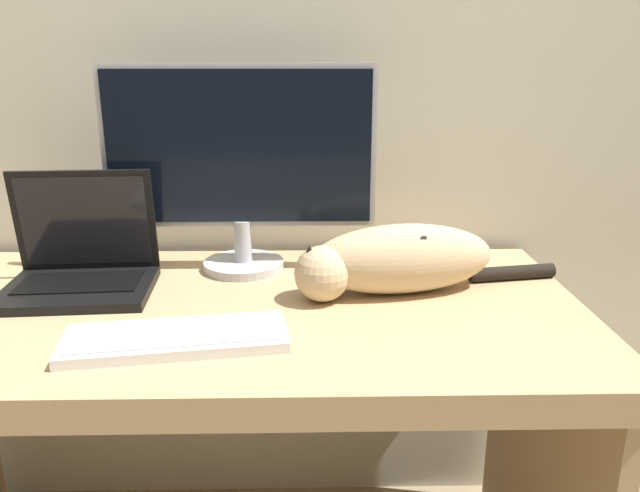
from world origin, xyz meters
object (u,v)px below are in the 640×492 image
at_px(monitor, 240,161).
at_px(cat, 394,259).
at_px(laptop, 81,267).
at_px(external_keyboard, 176,338).

height_order(monitor, cat, monitor).
distance_m(monitor, laptop, 0.41).
relative_size(external_keyboard, cat, 0.69).
height_order(monitor, external_keyboard, monitor).
relative_size(monitor, laptop, 1.93).
distance_m(laptop, external_keyboard, 0.38).
distance_m(monitor, cat, 0.41).
xyz_separation_m(monitor, laptop, (-0.34, -0.13, -0.20)).
bearing_deg(laptop, monitor, 16.96).
height_order(monitor, laptop, monitor).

